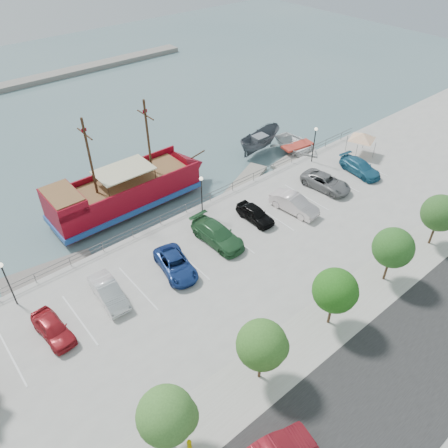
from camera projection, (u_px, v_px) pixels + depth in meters
ground at (247, 256)px, 39.36m from camera, size 160.00×160.00×0.00m
street at (408, 370)px, 29.06m from camera, size 100.00×8.00×0.04m
sidewalk at (337, 315)px, 32.68m from camera, size 100.00×4.00×0.05m
seawall_railing at (194, 204)px, 43.13m from camera, size 50.00×0.06×1.00m
far_shore at (81, 69)px, 77.39m from camera, size 40.00×3.00×0.80m
pirate_ship at (136, 188)px, 44.68m from camera, size 17.91×5.03×11.28m
patrol_boat at (260, 143)px, 53.76m from camera, size 6.86×3.25×2.56m
speedboat at (297, 148)px, 53.82m from camera, size 5.92×7.61×1.45m
dock_west at (48, 273)px, 37.40m from camera, size 7.97×3.36×0.44m
dock_mid at (246, 181)px, 48.92m from camera, size 7.50×4.81×0.42m
dock_east at (294, 159)px, 52.85m from camera, size 7.05×2.93×0.39m
canopy_tent at (363, 133)px, 50.43m from camera, size 5.01×5.01×3.15m
fire_hydrant at (189, 444)px, 24.77m from camera, size 0.29×0.29×0.83m
lamp_post_left at (6, 277)px, 31.79m from camera, size 0.36×0.36×4.28m
lamp_post_mid at (201, 189)px, 40.85m from camera, size 0.36×0.36×4.28m
lamp_post_right at (315, 139)px, 48.90m from camera, size 0.36×0.36×4.28m
tree_b at (169, 416)px, 23.14m from camera, size 3.30×3.20×5.00m
tree_c at (264, 345)px, 26.66m from camera, size 3.30×3.20×5.00m
tree_d at (337, 291)px, 30.18m from camera, size 3.30×3.20×5.00m
tree_e at (395, 248)px, 33.71m from camera, size 3.30×3.20×5.00m
tree_f at (442, 214)px, 37.23m from camera, size 3.30×3.20×5.00m
parked_car_a at (53, 328)px, 30.85m from camera, size 2.07×4.42×1.46m
parked_car_b at (108, 292)px, 33.54m from camera, size 1.88×4.70×1.52m
parked_car_c at (176, 265)px, 36.03m from camera, size 3.24×5.41×1.41m
parked_car_d at (217, 234)px, 38.93m from camera, size 2.55×5.79×1.65m
parked_car_e at (255, 214)px, 41.54m from camera, size 1.70×4.22×1.44m
parked_car_f at (294, 204)px, 42.62m from camera, size 2.37×5.25×1.67m
parked_car_g at (326, 182)px, 45.85m from camera, size 3.05×5.61×1.49m
parked_car_h at (360, 167)px, 48.27m from camera, size 2.70×5.32×1.48m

